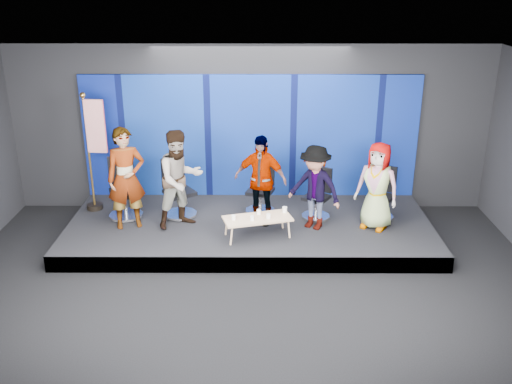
# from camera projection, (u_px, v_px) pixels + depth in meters

# --- Properties ---
(ground) EXTENTS (10.00, 10.00, 0.00)m
(ground) POSITION_uv_depth(u_px,v_px,m) (248.00, 305.00, 8.86)
(ground) COLOR black
(ground) RESTS_ON ground
(room_walls) EXTENTS (10.02, 8.02, 3.51)m
(room_walls) POSITION_uv_depth(u_px,v_px,m) (247.00, 156.00, 7.97)
(room_walls) COLOR black
(room_walls) RESTS_ON ground
(riser) EXTENTS (7.00, 3.00, 0.30)m
(riser) POSITION_uv_depth(u_px,v_px,m) (250.00, 228.00, 11.13)
(riser) COLOR black
(riser) RESTS_ON ground
(backdrop) EXTENTS (7.00, 0.08, 2.60)m
(backdrop) POSITION_uv_depth(u_px,v_px,m) (251.00, 137.00, 11.96)
(backdrop) COLOR navy
(backdrop) RESTS_ON riser
(chair_a) EXTENTS (0.85, 0.85, 1.19)m
(chair_a) POSITION_uv_depth(u_px,v_px,m) (124.00, 198.00, 11.19)
(chair_a) COLOR silver
(chair_a) RESTS_ON riser
(panelist_a) EXTENTS (0.81, 0.66, 1.93)m
(panelist_a) POSITION_uv_depth(u_px,v_px,m) (126.00, 178.00, 10.54)
(panelist_a) COLOR black
(panelist_a) RESTS_ON riser
(chair_b) EXTENTS (0.90, 0.90, 1.16)m
(chair_b) POSITION_uv_depth(u_px,v_px,m) (179.00, 197.00, 11.24)
(chair_b) COLOR silver
(chair_b) RESTS_ON riser
(panelist_b) EXTENTS (1.15, 1.09, 1.88)m
(panelist_b) POSITION_uv_depth(u_px,v_px,m) (180.00, 179.00, 10.58)
(panelist_b) COLOR black
(panelist_b) RESTS_ON riser
(chair_c) EXTENTS (0.75, 0.75, 1.07)m
(chair_c) POSITION_uv_depth(u_px,v_px,m) (261.00, 195.00, 11.41)
(chair_c) COLOR silver
(chair_c) RESTS_ON riser
(panelist_c) EXTENTS (1.10, 0.70, 1.74)m
(panelist_c) POSITION_uv_depth(u_px,v_px,m) (260.00, 180.00, 10.75)
(panelist_c) COLOR black
(panelist_c) RESTS_ON riser
(chair_d) EXTENTS (0.77, 0.77, 1.00)m
(chair_d) POSITION_uv_depth(u_px,v_px,m) (317.00, 202.00, 11.17)
(chair_d) COLOR silver
(chair_d) RESTS_ON riser
(panelist_d) EXTENTS (1.20, 1.06, 1.61)m
(panelist_d) POSITION_uv_depth(u_px,v_px,m) (315.00, 188.00, 10.54)
(panelist_d) COLOR black
(panelist_d) RESTS_ON riser
(chair_e) EXTENTS (0.80, 0.80, 1.03)m
(chair_e) POSITION_uv_depth(u_px,v_px,m) (381.00, 201.00, 11.15)
(chair_e) COLOR silver
(chair_e) RESTS_ON riser
(panelist_e) EXTENTS (0.97, 0.88, 1.66)m
(panelist_e) POSITION_uv_depth(u_px,v_px,m) (377.00, 186.00, 10.54)
(panelist_e) COLOR black
(panelist_e) RESTS_ON riser
(coffee_table) EXTENTS (1.32, 0.83, 0.38)m
(coffee_table) POSITION_uv_depth(u_px,v_px,m) (257.00, 219.00, 10.33)
(coffee_table) COLOR tan
(coffee_table) RESTS_ON riser
(mug_a) EXTENTS (0.07, 0.07, 0.09)m
(mug_a) POSITION_uv_depth(u_px,v_px,m) (234.00, 217.00, 10.22)
(mug_a) COLOR white
(mug_a) RESTS_ON coffee_table
(mug_b) EXTENTS (0.07, 0.07, 0.09)m
(mug_b) POSITION_uv_depth(u_px,v_px,m) (252.00, 218.00, 10.19)
(mug_b) COLOR white
(mug_b) RESTS_ON coffee_table
(mug_c) EXTENTS (0.07, 0.07, 0.09)m
(mug_c) POSITION_uv_depth(u_px,v_px,m) (259.00, 212.00, 10.45)
(mug_c) COLOR white
(mug_c) RESTS_ON coffee_table
(mug_d) EXTENTS (0.08, 0.08, 0.09)m
(mug_d) POSITION_uv_depth(u_px,v_px,m) (268.00, 216.00, 10.27)
(mug_d) COLOR white
(mug_d) RESTS_ON coffee_table
(mug_e) EXTENTS (0.09, 0.09, 0.10)m
(mug_e) POSITION_uv_depth(u_px,v_px,m) (285.00, 210.00, 10.54)
(mug_e) COLOR white
(mug_e) RESTS_ON coffee_table
(flag_stand) EXTENTS (0.55, 0.32, 2.40)m
(flag_stand) POSITION_uv_depth(u_px,v_px,m) (94.00, 150.00, 11.18)
(flag_stand) COLOR black
(flag_stand) RESTS_ON riser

